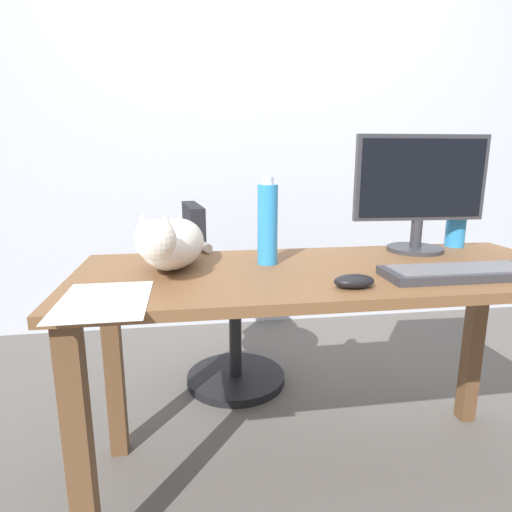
% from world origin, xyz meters
% --- Properties ---
extents(ground_plane, '(8.00, 8.00, 0.00)m').
position_xyz_m(ground_plane, '(0.00, 0.00, 0.00)').
color(ground_plane, '#59544F').
extents(back_wall, '(6.00, 0.04, 2.60)m').
position_xyz_m(back_wall, '(0.00, 1.51, 1.30)').
color(back_wall, silver).
rests_on(back_wall, ground_plane).
extents(desk, '(1.55, 0.62, 0.76)m').
position_xyz_m(desk, '(0.00, 0.00, 0.64)').
color(desk, brown).
rests_on(desk, ground_plane).
extents(office_chair, '(0.48, 0.48, 0.89)m').
position_xyz_m(office_chair, '(-0.28, 0.70, 0.38)').
color(office_chair, black).
rests_on(office_chair, ground_plane).
extents(monitor, '(0.48, 0.20, 0.41)m').
position_xyz_m(monitor, '(0.39, 0.20, 0.98)').
color(monitor, '#333338').
rests_on(monitor, desk).
extents(keyboard, '(0.44, 0.15, 0.03)m').
position_xyz_m(keyboard, '(0.34, -0.15, 0.77)').
color(keyboard, '#333338').
rests_on(keyboard, desk).
extents(cat, '(0.25, 0.60, 0.20)m').
position_xyz_m(cat, '(-0.48, 0.07, 0.84)').
color(cat, silver).
rests_on(cat, desk).
extents(computer_mouse, '(0.11, 0.06, 0.04)m').
position_xyz_m(computer_mouse, '(-0.00, -0.21, 0.77)').
color(computer_mouse, black).
rests_on(computer_mouse, desk).
extents(paper_sheet, '(0.21, 0.30, 0.00)m').
position_xyz_m(paper_sheet, '(-0.63, -0.22, 0.76)').
color(paper_sheet, white).
rests_on(paper_sheet, desk).
extents(water_bottle, '(0.06, 0.06, 0.28)m').
position_xyz_m(water_bottle, '(-0.18, 0.09, 0.89)').
color(water_bottle, '#2D8CD1').
rests_on(water_bottle, desk).
extents(spray_bottle, '(0.07, 0.07, 0.24)m').
position_xyz_m(spray_bottle, '(0.59, 0.26, 0.87)').
color(spray_bottle, '#2D8CD1').
rests_on(spray_bottle, desk).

